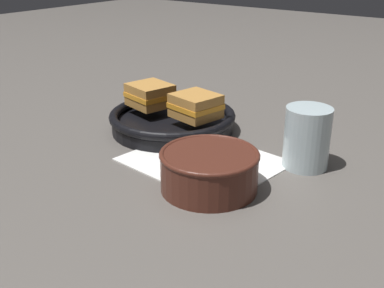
{
  "coord_description": "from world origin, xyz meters",
  "views": [
    {
      "loc": [
        0.45,
        -0.62,
        0.35
      ],
      "look_at": [
        -0.01,
        -0.01,
        0.03
      ],
      "focal_mm": 45.0,
      "sensor_mm": 36.0,
      "label": 1
    }
  ],
  "objects_px": {
    "soup_bowl": "(209,168)",
    "sandwich_near_right": "(196,106)",
    "sandwich_near_left": "(150,95)",
    "spoon": "(221,161)",
    "skillet": "(172,121)",
    "drinking_glass": "(307,138)"
  },
  "relations": [
    {
      "from": "spoon",
      "to": "sandwich_near_left",
      "type": "bearing_deg",
      "value": -174.1
    },
    {
      "from": "spoon",
      "to": "drinking_glass",
      "type": "distance_m",
      "value": 0.15
    },
    {
      "from": "soup_bowl",
      "to": "drinking_glass",
      "type": "xyz_separation_m",
      "value": [
        0.08,
        0.17,
        0.02
      ]
    },
    {
      "from": "spoon",
      "to": "skillet",
      "type": "xyz_separation_m",
      "value": [
        -0.17,
        0.08,
        0.01
      ]
    },
    {
      "from": "soup_bowl",
      "to": "sandwich_near_right",
      "type": "distance_m",
      "value": 0.22
    },
    {
      "from": "skillet",
      "to": "sandwich_near_right",
      "type": "bearing_deg",
      "value": -0.73
    },
    {
      "from": "drinking_glass",
      "to": "sandwich_near_left",
      "type": "bearing_deg",
      "value": -179.7
    },
    {
      "from": "sandwich_near_right",
      "to": "drinking_glass",
      "type": "xyz_separation_m",
      "value": [
        0.23,
        0.0,
        -0.01
      ]
    },
    {
      "from": "sandwich_near_right",
      "to": "spoon",
      "type": "bearing_deg",
      "value": -34.79
    },
    {
      "from": "skillet",
      "to": "sandwich_near_right",
      "type": "distance_m",
      "value": 0.07
    },
    {
      "from": "soup_bowl",
      "to": "spoon",
      "type": "bearing_deg",
      "value": 111.21
    },
    {
      "from": "skillet",
      "to": "sandwich_near_right",
      "type": "height_order",
      "value": "sandwich_near_right"
    },
    {
      "from": "soup_bowl",
      "to": "sandwich_near_left",
      "type": "bearing_deg",
      "value": 148.09
    },
    {
      "from": "sandwich_near_left",
      "to": "skillet",
      "type": "bearing_deg",
      "value": -0.73
    },
    {
      "from": "soup_bowl",
      "to": "sandwich_near_right",
      "type": "relative_size",
      "value": 1.58
    },
    {
      "from": "sandwich_near_right",
      "to": "drinking_glass",
      "type": "bearing_deg",
      "value": 0.83
    },
    {
      "from": "soup_bowl",
      "to": "sandwich_near_left",
      "type": "height_order",
      "value": "sandwich_near_left"
    },
    {
      "from": "soup_bowl",
      "to": "drinking_glass",
      "type": "distance_m",
      "value": 0.19
    },
    {
      "from": "skillet",
      "to": "drinking_glass",
      "type": "xyz_separation_m",
      "value": [
        0.29,
        0.0,
        0.03
      ]
    },
    {
      "from": "skillet",
      "to": "soup_bowl",
      "type": "bearing_deg",
      "value": -38.6
    },
    {
      "from": "sandwich_near_left",
      "to": "sandwich_near_right",
      "type": "distance_m",
      "value": 0.12
    },
    {
      "from": "soup_bowl",
      "to": "drinking_glass",
      "type": "height_order",
      "value": "drinking_glass"
    }
  ]
}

